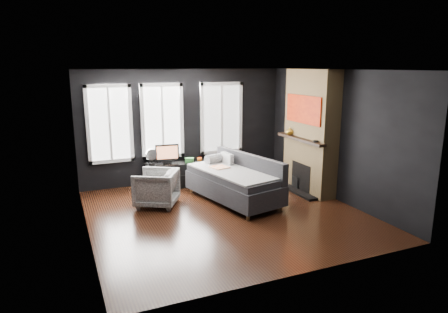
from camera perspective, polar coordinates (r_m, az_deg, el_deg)
name	(u,v)px	position (r m, az deg, el deg)	size (l,w,h in m)	color
floor	(225,213)	(7.74, 0.19, -8.12)	(5.00, 5.00, 0.00)	black
ceiling	(225,70)	(7.23, 0.21, 12.29)	(5.00, 5.00, 0.00)	white
wall_back	(184,126)	(9.68, -5.67, 4.36)	(5.00, 0.02, 2.70)	black
wall_left	(83,156)	(6.80, -19.54, 0.03)	(0.02, 5.00, 2.70)	black
wall_right	(335,135)	(8.65, 15.62, 2.92)	(0.02, 5.00, 2.70)	black
windows	(165,83)	(9.42, -8.39, 10.35)	(4.00, 0.16, 1.76)	white
fireplace	(310,132)	(9.00, 12.25, 3.48)	(0.70, 1.62, 2.70)	#93724C
sofa	(233,179)	(8.28, 1.34, -3.22)	(1.11, 2.23, 0.96)	black
stripe_pillow	(227,162)	(8.79, 0.47, -0.83)	(0.10, 0.42, 0.42)	gray
armchair	(156,186)	(8.15, -9.65, -4.21)	(0.79, 0.74, 0.81)	silver
media_console	(181,174)	(9.46, -6.20, -2.48)	(1.64, 0.51, 0.56)	black
monitor	(167,152)	(9.32, -8.13, 0.60)	(0.56, 0.12, 0.50)	black
desk_fan	(152,156)	(9.23, -10.31, 0.02)	(0.27, 0.27, 0.38)	#959595
mug	(200,159)	(9.44, -3.51, -0.33)	(0.11, 0.09, 0.11)	orange
book	(207,155)	(9.54, -2.50, 0.21)	(0.18, 0.02, 0.24)	#C6B19C
storage_box	(189,160)	(9.34, -4.96, -0.52)	(0.19, 0.12, 0.11)	#286828
mantel_vase	(290,131)	(9.24, 9.37, 3.61)	(0.17, 0.18, 0.17)	gold
mantel_clock	(316,141)	(8.43, 12.97, 2.12)	(0.11, 0.11, 0.04)	black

